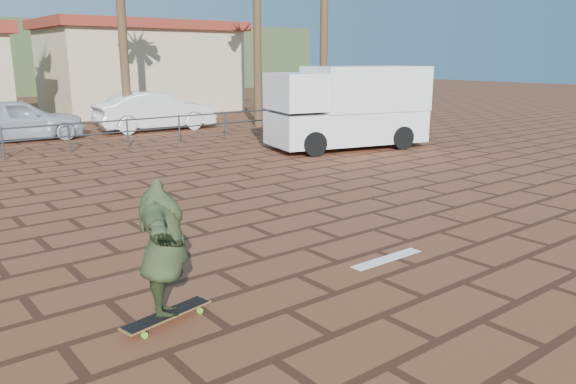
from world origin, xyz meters
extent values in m
plane|color=brown|center=(0.00, 0.00, 0.00)|extent=(120.00, 120.00, 0.00)
cube|color=white|center=(0.70, -1.20, 0.00)|extent=(1.40, 0.22, 0.01)
cylinder|color=#47494F|center=(-2.00, 12.00, 0.50)|extent=(0.06, 0.06, 1.00)
cylinder|color=#47494F|center=(0.00, 12.00, 0.50)|extent=(0.06, 0.06, 1.00)
cylinder|color=#47494F|center=(2.00, 12.00, 0.50)|extent=(0.06, 0.06, 1.00)
cylinder|color=#47494F|center=(4.00, 12.00, 0.50)|extent=(0.06, 0.06, 1.00)
cylinder|color=#47494F|center=(6.00, 12.00, 0.50)|extent=(0.06, 0.06, 1.00)
cylinder|color=#47494F|center=(8.00, 12.00, 0.50)|extent=(0.06, 0.06, 1.00)
cylinder|color=#47494F|center=(10.00, 12.00, 0.50)|extent=(0.06, 0.06, 1.00)
cylinder|color=#47494F|center=(12.00, 12.00, 0.50)|extent=(0.06, 0.06, 1.00)
cylinder|color=#47494F|center=(0.00, 12.00, 0.95)|extent=(24.00, 0.05, 0.05)
cylinder|color=#47494F|center=(0.00, 12.00, 0.55)|extent=(24.00, 0.05, 0.05)
cylinder|color=brown|center=(3.50, 15.50, 3.25)|extent=(0.36, 0.36, 6.50)
cylinder|color=brown|center=(9.00, 14.00, 3.90)|extent=(0.36, 0.36, 7.80)
cylinder|color=brown|center=(12.00, 13.00, 4.40)|extent=(0.36, 0.36, 8.80)
cube|color=beige|center=(8.00, 24.00, 2.25)|extent=(10.00, 6.00, 4.50)
cube|color=maroon|center=(8.00, 24.00, 4.75)|extent=(10.60, 6.60, 0.50)
cube|color=olive|center=(-2.99, -1.04, 0.10)|extent=(1.21, 0.48, 0.02)
cube|color=black|center=(-2.99, -1.04, 0.11)|extent=(1.16, 0.45, 0.00)
cube|color=silver|center=(-3.39, -1.12, 0.07)|extent=(0.10, 0.20, 0.03)
cube|color=silver|center=(-2.59, -0.96, 0.07)|extent=(0.10, 0.20, 0.03)
cylinder|color=#6CCF2B|center=(-3.37, -1.23, 0.04)|extent=(0.08, 0.05, 0.08)
cylinder|color=#6CCF2B|center=(-3.42, -1.00, 0.04)|extent=(0.08, 0.05, 0.08)
cylinder|color=#6CCF2B|center=(-2.57, -1.07, 0.04)|extent=(0.08, 0.05, 0.08)
cylinder|color=#6CCF2B|center=(-2.62, -0.84, 0.04)|extent=(0.08, 0.05, 0.08)
imported|color=#2D391E|center=(-2.99, -1.04, 0.94)|extent=(1.26, 2.09, 1.65)
cube|color=white|center=(7.88, 7.14, 0.74)|extent=(5.71, 3.39, 1.09)
cube|color=white|center=(8.55, 6.98, 2.03)|extent=(4.38, 3.15, 1.48)
cube|color=white|center=(6.05, 7.59, 1.98)|extent=(2.06, 2.49, 1.19)
cube|color=black|center=(5.43, 7.74, 1.53)|extent=(0.46, 1.65, 0.64)
cylinder|color=black|center=(5.90, 6.56, 0.40)|extent=(0.83, 0.46, 0.79)
cylinder|color=black|center=(6.40, 8.58, 0.40)|extent=(0.83, 0.46, 0.79)
cylinder|color=black|center=(9.17, 5.75, 0.40)|extent=(0.83, 0.46, 0.79)
cylinder|color=black|center=(9.66, 7.77, 0.40)|extent=(0.83, 0.46, 0.79)
imported|color=#BABEC2|center=(-0.61, 16.00, 0.80)|extent=(4.85, 2.37, 1.59)
imported|color=white|center=(4.79, 15.65, 0.82)|extent=(5.08, 2.08, 1.64)
cylinder|color=gray|center=(10.01, 10.00, 1.16)|extent=(0.06, 0.06, 2.33)
cube|color=#193FB2|center=(10.01, 10.00, 2.11)|extent=(0.48, 0.11, 0.48)
camera|label=1|loc=(-5.67, -6.76, 3.10)|focal=35.00mm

